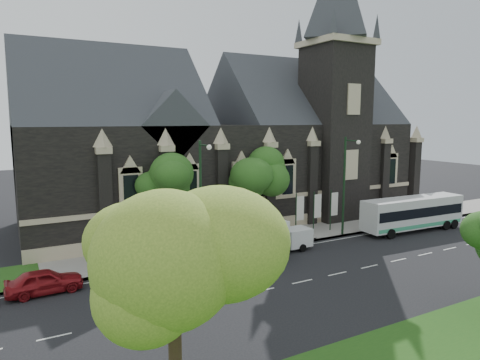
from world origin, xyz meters
TOP-DOWN VIEW (x-y plane):
  - ground at (0.00, 0.00)m, footprint 160.00×160.00m
  - sidewalk at (0.00, 9.50)m, footprint 80.00×5.00m
  - museum at (5.12, 18.78)m, footprint 40.00×17.70m
  - tree_park_near at (-11.77, -8.77)m, footprint 4.42×4.42m
  - tree_walk_right at (3.21, 10.71)m, footprint 4.08×4.08m
  - tree_walk_left at (-5.80, 10.70)m, footprint 3.91×3.91m
  - street_lamp_near at (10.00, 7.09)m, footprint 0.36×1.88m
  - street_lamp_mid at (-4.00, 7.09)m, footprint 0.36×1.88m
  - banner_flag_left at (6.29, 9.00)m, footprint 0.90×0.10m
  - banner_flag_center at (8.29, 9.00)m, footprint 0.90×0.10m
  - banner_flag_right at (10.29, 9.00)m, footprint 0.90×0.10m
  - tour_coach at (16.96, 5.39)m, footprint 11.10×2.99m
  - shuttle_bus at (-1.81, 5.11)m, footprint 7.68×3.26m
  - box_trailer at (3.87, 6.00)m, footprint 3.26×1.91m
  - sedan at (-8.88, 6.05)m, footprint 5.14×2.37m
  - car_far_red at (-14.94, 6.03)m, footprint 4.50×1.95m

SIDE VIEW (x-z plane):
  - ground at x=0.00m, z-range 0.00..0.00m
  - sidewalk at x=0.00m, z-range 0.00..0.15m
  - car_far_red at x=-14.94m, z-range 0.00..1.51m
  - sedan at x=-8.88m, z-range 0.00..1.63m
  - box_trailer at x=3.87m, z-range 0.12..1.85m
  - shuttle_bus at x=-1.81m, z-range 0.23..3.11m
  - tour_coach at x=16.96m, z-range 0.15..3.36m
  - banner_flag_left at x=6.29m, z-range 0.38..4.38m
  - banner_flag_center at x=8.29m, z-range 0.38..4.38m
  - banner_flag_right at x=10.29m, z-range 0.38..4.38m
  - street_lamp_near at x=10.00m, z-range 0.61..9.61m
  - street_lamp_mid at x=-4.00m, z-range 0.61..9.61m
  - tree_walk_left at x=-5.80m, z-range 1.91..9.55m
  - tree_walk_right at x=3.21m, z-range 1.92..9.72m
  - tree_park_near at x=-11.77m, z-range 2.14..10.70m
  - museum at x=5.12m, z-range -6.78..23.12m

